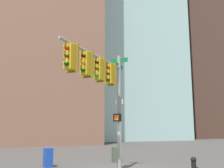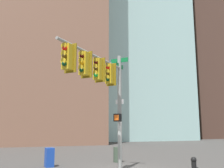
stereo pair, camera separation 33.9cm
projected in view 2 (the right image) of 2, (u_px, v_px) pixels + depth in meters
name	position (u px, v px, depth m)	size (l,w,h in m)	color
signal_pole_assembly	(101.00, 81.00, 12.23)	(4.32, 4.14, 6.09)	gray
fire_hydrant	(194.00, 166.00, 11.72)	(0.34, 0.26, 0.87)	black
litter_bin	(118.00, 155.00, 16.73)	(0.56, 0.56, 0.95)	#384738
newspaper_box	(49.00, 157.00, 14.69)	(0.44, 0.56, 1.05)	#193FA5
building_brick_nearside	(16.00, 9.00, 40.68)	(25.11, 17.48, 41.23)	#845B47
building_brick_midblock	(38.00, 53.00, 59.13)	(22.24, 17.37, 38.14)	brown
building_brick_farside	(210.00, 65.00, 67.52)	(23.39, 19.79, 36.98)	#4C3328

